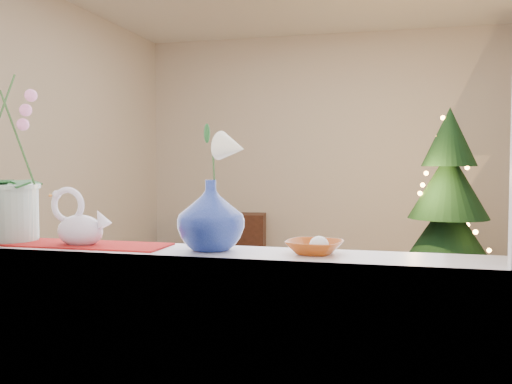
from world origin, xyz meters
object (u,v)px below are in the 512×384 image
swan (80,218)px  amber_dish (314,248)px  orchid_pot (6,147)px  side_table (231,239)px  blue_vase (211,210)px  xmas_tree (448,203)px  paperweight (319,246)px

swan → amber_dish: bearing=3.7°
orchid_pot → side_table: 4.74m
blue_vase → side_table: (-1.33, 4.61, -0.75)m
orchid_pot → swan: bearing=-5.5°
blue_vase → xmas_tree: bearing=73.7°
xmas_tree → swan: bearing=-113.0°
orchid_pot → swan: (0.32, -0.03, -0.25)m
blue_vase → paperweight: 0.39m
amber_dish → side_table: amber_dish is taller
xmas_tree → side_table: (-2.36, 1.10, -0.55)m
paperweight → blue_vase: bearing=175.5°
paperweight → amber_dish: (-0.02, 0.03, -0.01)m
xmas_tree → orchid_pot: bearing=-117.5°
orchid_pot → side_table: (-0.53, 4.61, -0.97)m
swan → xmas_tree: size_ratio=0.14×
side_table → swan: bearing=-88.0°
blue_vase → amber_dish: (0.35, 0.00, -0.12)m
amber_dish → side_table: bearing=110.1°
orchid_pot → blue_vase: 0.83m
swan → amber_dish: swan is taller
swan → xmas_tree: (1.50, 3.54, -0.17)m
orchid_pot → blue_vase: bearing=-0.3°
blue_vase → xmas_tree: (1.03, 3.51, -0.21)m
swan → blue_vase: 0.48m
swan → blue_vase: size_ratio=0.85×
blue_vase → xmas_tree: 3.66m
swan → amber_dish: 0.83m
xmas_tree → paperweight: bearing=-100.5°
orchid_pot → swan: size_ratio=3.05×
blue_vase → swan: bearing=-176.7°
xmas_tree → side_table: xmas_tree is taller
blue_vase → orchid_pot: bearing=179.7°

